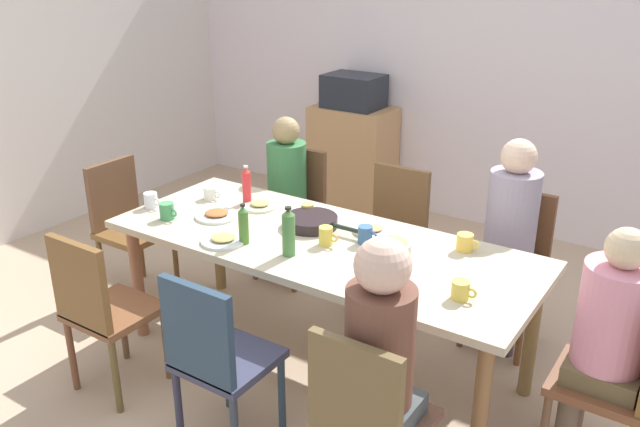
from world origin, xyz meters
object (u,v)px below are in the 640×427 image
(cup_6, at_px, (167,211))
(plate_2, at_px, (260,205))
(plate_3, at_px, (217,215))
(cup_5, at_px, (211,193))
(chair_6, at_px, (511,259))
(plate_0, at_px, (223,240))
(cup_7, at_px, (461,290))
(cup_2, at_px, (326,236))
(cup_3, at_px, (465,242))
(person_6, at_px, (510,229))
(bottle_0, at_px, (247,186))
(bowl_0, at_px, (391,248))
(chair_4, at_px, (216,355))
(person_7, at_px, (608,332))
(dining_table, at_px, (320,253))
(chair_5, at_px, (294,205))
(chair_1, at_px, (367,418))
(bottle_2, at_px, (289,232))
(microwave, at_px, (354,91))
(chair_0, at_px, (100,306))
(cup_0, at_px, (151,200))
(cup_4, at_px, (366,235))
(plate_1, at_px, (372,230))
(person_1, at_px, (381,358))
(bottle_1, at_px, (244,225))
(chair_7, at_px, (624,376))
(serving_pan, at_px, (312,222))
(chair_3, at_px, (126,220))
(cup_1, at_px, (308,210))
(chair_2, at_px, (392,230))

(cup_6, bearing_deg, plate_2, 52.90)
(plate_3, height_order, cup_5, cup_5)
(chair_6, height_order, plate_2, chair_6)
(plate_0, xyz_separation_m, cup_7, (1.26, 0.12, 0.03))
(cup_2, xyz_separation_m, cup_3, (0.62, 0.33, -0.00))
(person_6, distance_m, bottle_0, 1.53)
(plate_3, distance_m, cup_3, 1.39)
(cup_5, bearing_deg, bowl_0, -5.76)
(chair_4, distance_m, person_7, 1.68)
(dining_table, distance_m, plate_2, 0.59)
(plate_3, xyz_separation_m, cup_6, (-0.21, -0.18, 0.03))
(chair_5, bearing_deg, cup_6, -95.74)
(chair_1, height_order, cup_5, chair_1)
(bottle_2, bearing_deg, cup_7, 3.66)
(plate_0, height_order, microwave, microwave)
(chair_0, distance_m, cup_0, 0.80)
(cup_2, height_order, cup_4, cup_2)
(chair_5, bearing_deg, plate_1, -31.99)
(dining_table, relative_size, person_1, 1.87)
(bottle_1, bearing_deg, cup_0, 173.52)
(chair_7, height_order, plate_1, chair_7)
(chair_0, xyz_separation_m, bowl_0, (1.18, 0.85, 0.29))
(serving_pan, relative_size, microwave, 0.98)
(chair_6, distance_m, bottle_2, 1.38)
(bowl_0, bearing_deg, chair_6, 66.58)
(serving_pan, bearing_deg, bottle_1, -114.29)
(person_1, xyz_separation_m, bowl_0, (-0.36, 0.75, 0.07))
(dining_table, distance_m, chair_7, 1.54)
(chair_7, height_order, plate_2, chair_7)
(dining_table, xyz_separation_m, cup_0, (-1.09, -0.16, 0.12))
(cup_7, bearing_deg, serving_pan, 163.02)
(cup_7, bearing_deg, chair_4, -142.65)
(bottle_0, bearing_deg, chair_3, -166.80)
(cup_7, xyz_separation_m, bottle_2, (-0.89, -0.06, 0.08))
(plate_3, relative_size, bottle_1, 1.11)
(dining_table, height_order, cup_4, cup_4)
(person_1, height_order, plate_1, person_1)
(dining_table, xyz_separation_m, person_1, (0.77, -0.74, 0.05))
(chair_0, height_order, plate_2, chair_0)
(plate_1, bearing_deg, plate_0, -137.03)
(dining_table, relative_size, bottle_2, 8.97)
(plate_2, xyz_separation_m, cup_3, (1.24, 0.11, 0.03))
(cup_2, bearing_deg, dining_table, 151.87)
(chair_4, bearing_deg, cup_1, 102.72)
(chair_6, bearing_deg, chair_0, -132.70)
(chair_1, xyz_separation_m, plate_3, (-1.43, 0.77, 0.26))
(cup_4, xyz_separation_m, bottle_0, (-0.88, 0.11, 0.06))
(chair_6, distance_m, bowl_0, 0.94)
(chair_2, height_order, cup_1, chair_2)
(chair_7, bearing_deg, chair_0, -160.10)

